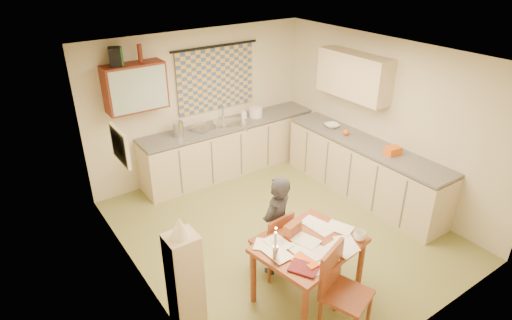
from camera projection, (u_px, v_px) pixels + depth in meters
floor at (280, 230)px, 6.19m from camera, size 4.00×4.50×0.02m
ceiling at (285, 55)px, 5.06m from camera, size 4.00×4.50×0.02m
wall_back at (201, 104)px, 7.28m from camera, size 4.00×0.02×2.50m
wall_front at (432, 238)px, 3.97m from camera, size 4.00×0.02×2.50m
wall_left at (135, 197)px, 4.60m from camera, size 0.02×4.50×2.50m
wall_right at (384, 119)px, 6.65m from camera, size 0.02×4.50×2.50m
window_blind at (216, 79)px, 7.22m from camera, size 1.45×0.03×1.05m
curtain_rod at (215, 46)px, 6.96m from camera, size 1.60×0.04×0.04m
wall_cabinet at (135, 87)px, 6.31m from camera, size 0.90×0.34×0.70m
wall_cabinet_glass at (139, 90)px, 6.19m from camera, size 0.84×0.02×0.64m
upper_cabinet_right at (354, 75)px, 6.69m from camera, size 0.34×1.30×0.70m
framed_print at (120, 146)px, 4.71m from camera, size 0.04×0.50×0.40m
print_canvas at (122, 145)px, 4.72m from camera, size 0.01×0.42×0.32m
counter_back at (232, 147)px, 7.63m from camera, size 3.30×0.62×0.92m
counter_right at (363, 169)px, 6.88m from camera, size 0.62×2.95×0.92m
stove at (421, 201)px, 6.07m from camera, size 0.55×0.55×0.85m
sink at (230, 125)px, 7.41m from camera, size 0.68×0.62×0.10m
tap at (223, 113)px, 7.45m from camera, size 0.04×0.04×0.28m
dish_rack at (202, 128)px, 7.11m from camera, size 0.44×0.42×0.06m
kettle at (178, 129)px, 6.85m from camera, size 0.21×0.21×0.24m
mixing_bowl at (256, 112)px, 7.64m from camera, size 0.29×0.29×0.16m
soap_bottle at (244, 113)px, 7.56m from camera, size 0.12×0.13×0.19m
bowl at (332, 126)px, 7.21m from camera, size 0.36×0.36×0.06m
orange_bag at (393, 151)px, 6.27m from camera, size 0.24×0.19×0.12m
fruit_orange at (346, 132)px, 6.90m from camera, size 0.10×0.10×0.10m
speaker at (115, 57)px, 5.98m from camera, size 0.21×0.24×0.26m
bottle_green at (121, 56)px, 6.02m from camera, size 0.08×0.08×0.26m
bottle_brown at (140, 53)px, 6.17m from camera, size 0.08×0.08×0.26m
dining_table at (308, 270)px, 4.86m from camera, size 1.26×1.04×0.75m
chair_far at (271, 252)px, 5.30m from camera, size 0.43×0.43×0.87m
chair_near at (344, 307)px, 4.45m from camera, size 0.57×0.57×0.99m
person at (276, 225)px, 5.15m from camera, size 0.67×0.61×1.31m
shelf_stand at (185, 280)px, 4.46m from camera, size 0.32×0.30×1.12m
lampshade at (180, 227)px, 4.16m from camera, size 0.20×0.20×0.22m
letter_rack at (292, 229)px, 4.79m from camera, size 0.24×0.15×0.16m
mug at (360, 236)px, 4.73m from camera, size 0.23×0.23×0.10m
magazine at (300, 275)px, 4.23m from camera, size 0.45×0.46×0.03m
book at (297, 265)px, 4.37m from camera, size 0.22×0.28×0.02m
orange_box at (313, 266)px, 4.33m from camera, size 0.12×0.09×0.04m
eyeglasses at (337, 249)px, 4.59m from camera, size 0.14×0.08×0.02m
candle_holder at (275, 253)px, 4.40m from camera, size 0.06×0.06×0.18m
candle at (275, 241)px, 4.26m from camera, size 0.03×0.03×0.22m
candle_flame at (276, 228)px, 4.25m from camera, size 0.02×0.02×0.02m
papers at (311, 244)px, 4.66m from camera, size 1.20×0.89×0.02m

